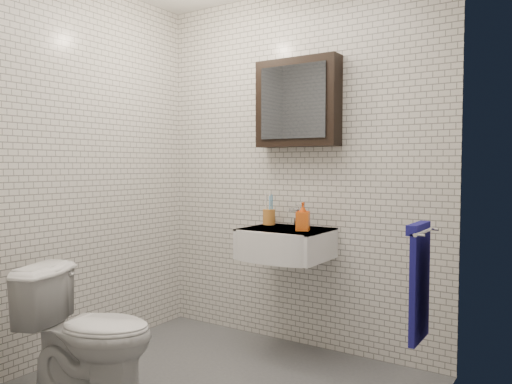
# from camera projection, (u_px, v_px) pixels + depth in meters

# --- Properties ---
(room_shell) EXTENTS (2.22, 2.02, 2.51)m
(room_shell) POSITION_uv_depth(u_px,v_px,m) (207.00, 129.00, 2.68)
(room_shell) COLOR silver
(room_shell) RESTS_ON ground
(washbasin) EXTENTS (0.55, 0.50, 0.20)m
(washbasin) POSITION_uv_depth(u_px,v_px,m) (283.00, 243.00, 3.30)
(washbasin) COLOR white
(washbasin) RESTS_ON room_shell
(faucet) EXTENTS (0.06, 0.20, 0.15)m
(faucet) POSITION_uv_depth(u_px,v_px,m) (297.00, 217.00, 3.45)
(faucet) COLOR silver
(faucet) RESTS_ON washbasin
(mirror_cabinet) EXTENTS (0.60, 0.15, 0.60)m
(mirror_cabinet) POSITION_uv_depth(u_px,v_px,m) (298.00, 103.00, 3.41)
(mirror_cabinet) COLOR black
(mirror_cabinet) RESTS_ON room_shell
(towel_rail) EXTENTS (0.09, 0.30, 0.58)m
(towel_rail) POSITION_uv_depth(u_px,v_px,m) (420.00, 277.00, 2.44)
(towel_rail) COLOR silver
(towel_rail) RESTS_ON room_shell
(toothbrush_cup) EXTENTS (0.09, 0.09, 0.24)m
(toothbrush_cup) POSITION_uv_depth(u_px,v_px,m) (269.00, 216.00, 3.55)
(toothbrush_cup) COLOR #C27930
(toothbrush_cup) RESTS_ON washbasin
(soap_bottle) EXTENTS (0.11, 0.11, 0.18)m
(soap_bottle) POSITION_uv_depth(u_px,v_px,m) (303.00, 216.00, 3.21)
(soap_bottle) COLOR orange
(soap_bottle) RESTS_ON washbasin
(toilet) EXTENTS (0.81, 0.63, 0.72)m
(toilet) POSITION_uv_depth(u_px,v_px,m) (89.00, 332.00, 2.72)
(toilet) COLOR white
(toilet) RESTS_ON ground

